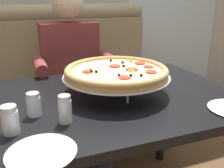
{
  "coord_description": "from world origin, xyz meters",
  "views": [
    {
      "loc": [
        -0.44,
        -1.07,
        1.2
      ],
      "look_at": [
        -0.04,
        0.02,
        0.79
      ],
      "focal_mm": 40.64,
      "sensor_mm": 36.0,
      "label": 1
    }
  ],
  "objects_px": {
    "booth_bench": "(79,95)",
    "shaker_oregano": "(10,122)",
    "pizza": "(116,72)",
    "plate_near_right": "(41,150)",
    "diner_main": "(73,68)",
    "shaker_pepper_flakes": "(34,106)",
    "dining_table": "(120,112)",
    "shaker_parmesan": "(65,111)"
  },
  "relations": [
    {
      "from": "booth_bench",
      "to": "shaker_oregano",
      "type": "relative_size",
      "value": 12.93
    },
    {
      "from": "pizza",
      "to": "plate_near_right",
      "type": "bearing_deg",
      "value": -135.35
    },
    {
      "from": "diner_main",
      "to": "shaker_pepper_flakes",
      "type": "bearing_deg",
      "value": -113.36
    },
    {
      "from": "shaker_pepper_flakes",
      "to": "shaker_oregano",
      "type": "xyz_separation_m",
      "value": [
        -0.09,
        -0.12,
        0.0
      ]
    },
    {
      "from": "dining_table",
      "to": "plate_near_right",
      "type": "bearing_deg",
      "value": -137.94
    },
    {
      "from": "shaker_pepper_flakes",
      "to": "pizza",
      "type": "bearing_deg",
      "value": 16.76
    },
    {
      "from": "shaker_parmesan",
      "to": "pizza",
      "type": "bearing_deg",
      "value": 37.02
    },
    {
      "from": "booth_bench",
      "to": "diner_main",
      "type": "distance_m",
      "value": 0.42
    },
    {
      "from": "dining_table",
      "to": "shaker_oregano",
      "type": "xyz_separation_m",
      "value": [
        -0.5,
        -0.21,
        0.14
      ]
    },
    {
      "from": "diner_main",
      "to": "pizza",
      "type": "relative_size",
      "value": 2.44
    },
    {
      "from": "dining_table",
      "to": "pizza",
      "type": "bearing_deg",
      "value": 105.02
    },
    {
      "from": "diner_main",
      "to": "dining_table",
      "type": "bearing_deg",
      "value": -81.67
    },
    {
      "from": "dining_table",
      "to": "shaker_oregano",
      "type": "relative_size",
      "value": 10.88
    },
    {
      "from": "shaker_pepper_flakes",
      "to": "plate_near_right",
      "type": "distance_m",
      "value": 0.28
    },
    {
      "from": "shaker_oregano",
      "to": "plate_near_right",
      "type": "relative_size",
      "value": 0.47
    },
    {
      "from": "booth_bench",
      "to": "shaker_oregano",
      "type": "distance_m",
      "value": 1.28
    },
    {
      "from": "dining_table",
      "to": "shaker_parmesan",
      "type": "relative_size",
      "value": 10.3
    },
    {
      "from": "diner_main",
      "to": "plate_near_right",
      "type": "xyz_separation_m",
      "value": [
        -0.32,
        -1.01,
        0.04
      ]
    },
    {
      "from": "shaker_parmesan",
      "to": "plate_near_right",
      "type": "relative_size",
      "value": 0.5
    },
    {
      "from": "diner_main",
      "to": "shaker_parmesan",
      "type": "height_order",
      "value": "diner_main"
    },
    {
      "from": "shaker_pepper_flakes",
      "to": "shaker_oregano",
      "type": "relative_size",
      "value": 0.93
    },
    {
      "from": "booth_bench",
      "to": "shaker_pepper_flakes",
      "type": "relative_size",
      "value": 13.89
    },
    {
      "from": "dining_table",
      "to": "diner_main",
      "type": "height_order",
      "value": "diner_main"
    },
    {
      "from": "shaker_pepper_flakes",
      "to": "booth_bench",
      "type": "bearing_deg",
      "value": 67.69
    },
    {
      "from": "shaker_parmesan",
      "to": "shaker_oregano",
      "type": "bearing_deg",
      "value": -175.77
    },
    {
      "from": "shaker_parmesan",
      "to": "plate_near_right",
      "type": "bearing_deg",
      "value": -121.65
    },
    {
      "from": "booth_bench",
      "to": "pizza",
      "type": "xyz_separation_m",
      "value": [
        -0.01,
        -0.88,
        0.45
      ]
    },
    {
      "from": "diner_main",
      "to": "shaker_parmesan",
      "type": "distance_m",
      "value": 0.86
    },
    {
      "from": "diner_main",
      "to": "shaker_pepper_flakes",
      "type": "distance_m",
      "value": 0.8
    },
    {
      "from": "booth_bench",
      "to": "pizza",
      "type": "relative_size",
      "value": 2.57
    },
    {
      "from": "dining_table",
      "to": "pizza",
      "type": "height_order",
      "value": "pizza"
    },
    {
      "from": "booth_bench",
      "to": "shaker_pepper_flakes",
      "type": "bearing_deg",
      "value": -112.31
    },
    {
      "from": "dining_table",
      "to": "shaker_parmesan",
      "type": "height_order",
      "value": "shaker_parmesan"
    },
    {
      "from": "booth_bench",
      "to": "pizza",
      "type": "distance_m",
      "value": 0.98
    },
    {
      "from": "pizza",
      "to": "plate_near_right",
      "type": "xyz_separation_m",
      "value": [
        -0.4,
        -0.4,
        -0.1
      ]
    },
    {
      "from": "booth_bench",
      "to": "plate_near_right",
      "type": "bearing_deg",
      "value": -107.9
    },
    {
      "from": "diner_main",
      "to": "shaker_oregano",
      "type": "xyz_separation_m",
      "value": [
        -0.4,
        -0.85,
        0.07
      ]
    },
    {
      "from": "dining_table",
      "to": "diner_main",
      "type": "distance_m",
      "value": 0.65
    },
    {
      "from": "pizza",
      "to": "shaker_parmesan",
      "type": "xyz_separation_m",
      "value": [
        -0.3,
        -0.22,
        -0.06
      ]
    },
    {
      "from": "shaker_pepper_flakes",
      "to": "plate_near_right",
      "type": "bearing_deg",
      "value": -90.6
    },
    {
      "from": "dining_table",
      "to": "diner_main",
      "type": "xyz_separation_m",
      "value": [
        -0.09,
        0.64,
        0.07
      ]
    },
    {
      "from": "dining_table",
      "to": "shaker_parmesan",
      "type": "xyz_separation_m",
      "value": [
        -0.3,
        -0.2,
        0.14
      ]
    }
  ]
}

